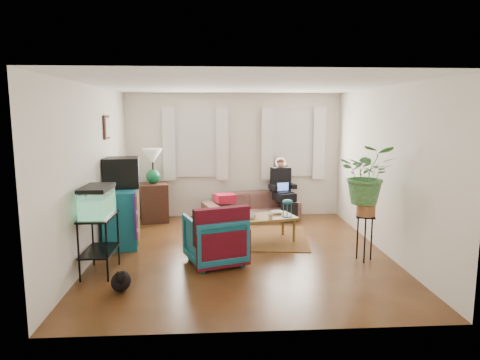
{
  "coord_description": "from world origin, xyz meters",
  "views": [
    {
      "loc": [
        -0.43,
        -6.51,
        2.17
      ],
      "look_at": [
        0.0,
        0.4,
        1.1
      ],
      "focal_mm": 32.0,
      "sensor_mm": 36.0,
      "label": 1
    }
  ],
  "objects": [
    {
      "name": "potted_plant",
      "position": [
        1.8,
        -0.5,
        1.17
      ],
      "size": [
        0.96,
        0.89,
        0.88
      ],
      "primitive_type": "imported",
      "rotation": [
        0.0,
        0.0,
        -0.31
      ],
      "color": "#599947",
      "rests_on": "plant_stand"
    },
    {
      "name": "seated_person",
      "position": [
        1.0,
        2.24,
        0.58
      ],
      "size": [
        0.63,
        0.7,
        1.15
      ],
      "primitive_type": null,
      "rotation": [
        0.0,
        0.0,
        0.28
      ],
      "color": "black",
      "rests_on": "sofa"
    },
    {
      "name": "armchair",
      "position": [
        -0.42,
        -0.47,
        0.4
      ],
      "size": [
        0.97,
        0.94,
        0.8
      ],
      "primitive_type": "imported",
      "rotation": [
        0.0,
        0.0,
        3.48
      ],
      "color": "#115F6B",
      "rests_on": "floor"
    },
    {
      "name": "table_lamp",
      "position": [
        -1.65,
        2.1,
        1.12
      ],
      "size": [
        0.48,
        0.48,
        0.71
      ],
      "primitive_type": null,
      "rotation": [
        0.0,
        0.0,
        0.22
      ],
      "color": "white",
      "rests_on": "side_table"
    },
    {
      "name": "cup_a",
      "position": [
        0.22,
        0.41,
        0.49
      ],
      "size": [
        0.15,
        0.15,
        0.09
      ],
      "primitive_type": "imported",
      "rotation": [
        0.0,
        0.0,
        0.28
      ],
      "color": "white",
      "rests_on": "coffee_table"
    },
    {
      "name": "window_right",
      "position": [
        1.25,
        2.48,
        1.55
      ],
      "size": [
        1.08,
        0.04,
        1.38
      ],
      "primitive_type": "cube",
      "color": "white",
      "rests_on": "wall_back"
    },
    {
      "name": "wall_left",
      "position": [
        -2.25,
        0.0,
        1.3
      ],
      "size": [
        0.01,
        5.0,
        2.6
      ],
      "primitive_type": "cube",
      "color": "silver",
      "rests_on": "floor"
    },
    {
      "name": "cup_b",
      "position": [
        0.52,
        0.41,
        0.48
      ],
      "size": [
        0.12,
        0.12,
        0.09
      ],
      "primitive_type": "imported",
      "rotation": [
        0.0,
        0.0,
        0.28
      ],
      "color": "beige",
      "rests_on": "coffee_table"
    },
    {
      "name": "serape_throw",
      "position": [
        -0.32,
        -0.76,
        0.56
      ],
      "size": [
        0.82,
        0.44,
        0.66
      ],
      "primitive_type": "cube",
      "rotation": [
        0.0,
        0.0,
        0.34
      ],
      "color": "#9E0A0A",
      "rests_on": "armchair"
    },
    {
      "name": "floor",
      "position": [
        0.0,
        0.0,
        0.0
      ],
      "size": [
        4.5,
        5.0,
        0.01
      ],
      "primitive_type": "cube",
      "color": "#4F2B14",
      "rests_on": "ground"
    },
    {
      "name": "wall_front",
      "position": [
        0.0,
        -2.5,
        1.3
      ],
      "size": [
        4.5,
        0.01,
        2.6
      ],
      "primitive_type": "cube",
      "color": "silver",
      "rests_on": "floor"
    },
    {
      "name": "curtains_left",
      "position": [
        -0.8,
        2.4,
        1.55
      ],
      "size": [
        1.36,
        0.06,
        1.5
      ],
      "primitive_type": "cube",
      "color": "white",
      "rests_on": "wall_back"
    },
    {
      "name": "picture_frame",
      "position": [
        -2.21,
        0.85,
        1.95
      ],
      "size": [
        0.04,
        0.32,
        0.4
      ],
      "primitive_type": "cube",
      "color": "#3D2616",
      "rests_on": "wall_left"
    },
    {
      "name": "bowl",
      "position": [
        0.67,
        0.74,
        0.46
      ],
      "size": [
        0.26,
        0.26,
        0.05
      ],
      "primitive_type": "imported",
      "rotation": [
        0.0,
        0.0,
        0.28
      ],
      "color": "white",
      "rests_on": "coffee_table"
    },
    {
      "name": "black_cat",
      "position": [
        -1.59,
        -1.41,
        0.15
      ],
      "size": [
        0.3,
        0.4,
        0.31
      ],
      "primitive_type": "ellipsoid",
      "rotation": [
        0.0,
        0.0,
        0.2
      ],
      "color": "black",
      "rests_on": "floor"
    },
    {
      "name": "snack_tray",
      "position": [
        0.1,
        0.63,
        0.46
      ],
      "size": [
        0.41,
        0.41,
        0.04
      ],
      "primitive_type": "cylinder",
      "rotation": [
        0.0,
        0.0,
        0.28
      ],
      "color": "#B21414",
      "rests_on": "coffee_table"
    },
    {
      "name": "birdcage",
      "position": [
        0.81,
        0.53,
        0.59
      ],
      "size": [
        0.21,
        0.21,
        0.31
      ],
      "primitive_type": null,
      "rotation": [
        0.0,
        0.0,
        0.28
      ],
      "color": "#115B6B",
      "rests_on": "coffee_table"
    },
    {
      "name": "sofa",
      "position": [
        0.33,
        2.05,
        0.38
      ],
      "size": [
        2.07,
        1.26,
        0.76
      ],
      "primitive_type": "imported",
      "rotation": [
        0.0,
        0.0,
        0.28
      ],
      "color": "brown",
      "rests_on": "floor"
    },
    {
      "name": "wall_right",
      "position": [
        2.25,
        0.0,
        1.3
      ],
      "size": [
        0.01,
        5.0,
        2.6
      ],
      "primitive_type": "cube",
      "color": "silver",
      "rests_on": "floor"
    },
    {
      "name": "area_rug",
      "position": [
        0.2,
        0.8,
        0.01
      ],
      "size": [
        2.18,
        1.83,
        0.01
      ],
      "primitive_type": "cube",
      "rotation": [
        0.0,
        0.0,
        -0.12
      ],
      "color": "brown",
      "rests_on": "floor"
    },
    {
      "name": "wall_back",
      "position": [
        0.0,
        2.5,
        1.3
      ],
      "size": [
        4.5,
        0.01,
        2.6
      ],
      "primitive_type": "cube",
      "color": "silver",
      "rests_on": "floor"
    },
    {
      "name": "side_table",
      "position": [
        -1.65,
        2.1,
        0.39
      ],
      "size": [
        0.64,
        0.64,
        0.78
      ],
      "primitive_type": "cube",
      "rotation": [
        0.0,
        0.0,
        0.22
      ],
      "color": "#3D2517",
      "rests_on": "floor"
    },
    {
      "name": "coffee_table",
      "position": [
        0.42,
        0.57,
        0.22
      ],
      "size": [
        1.18,
        0.85,
        0.44
      ],
      "primitive_type": "cube",
      "rotation": [
        0.0,
        0.0,
        0.28
      ],
      "color": "brown",
      "rests_on": "floor"
    },
    {
      "name": "plant_stand",
      "position": [
        1.8,
        -0.5,
        0.35
      ],
      "size": [
        0.37,
        0.37,
        0.69
      ],
      "primitive_type": "cube",
      "rotation": [
        0.0,
        0.0,
        -0.31
      ],
      "color": "black",
      "rests_on": "floor"
    },
    {
      "name": "window_left",
      "position": [
        -0.8,
        2.48,
        1.55
      ],
      "size": [
        1.08,
        0.04,
        1.38
      ],
      "primitive_type": "cube",
      "color": "white",
      "rests_on": "wall_back"
    },
    {
      "name": "curtains_right",
      "position": [
        1.25,
        2.4,
        1.55
      ],
      "size": [
        1.36,
        0.06,
        1.5
      ],
      "primitive_type": "cube",
      "color": "white",
      "rests_on": "wall_back"
    },
    {
      "name": "aquarium",
      "position": [
        -2.0,
        -0.77,
        1.02
      ],
      "size": [
        0.37,
        0.66,
        0.42
      ],
      "primitive_type": "cube",
      "rotation": [
        0.0,
        0.0,
        -0.01
      ],
      "color": "#7FD899",
      "rests_on": "aquarium_stand"
    },
    {
      "name": "crt_tv",
      "position": [
        -1.98,
        0.72,
        1.2
      ],
      "size": [
        0.65,
        0.6,
        0.5
      ],
      "primitive_type": "cube",
      "rotation": [
        0.0,
        0.0,
        0.14
      ],
      "color": "black",
      "rests_on": "dresser"
    },
    {
      "name": "aquarium_stand",
      "position": [
        -2.0,
        -0.77,
        0.4
      ],
      "size": [
        0.41,
        0.73,
        0.81
      ],
      "primitive_type": "cube",
      "rotation": [
        0.0,
        0.0,
        -0.01
      ],
      "color": "black",
      "rests_on": "floor"
    },
    {
      "name": "ceiling",
      "position": [
        0.0,
        0.0,
        2.6
      ],
      "size": [
        4.5,
        5.0,
        0.01
      ],
      "primitive_type": "cube",
      "color": "white",
      "rests_on": "wall_back"
    },
    {
      "name": "dresser",
      "position": [
        -1.99,
        0.61,
        0.47
      ],
      "size": [
        0.67,
        1.11,
        0.95
      ],
      "primitive_type": "cube",
      "rotation": [
        0.0,
        0.0,
        0.14
      ],
      "color": "#105464",
      "rests_on": "floor"
    }
  ]
}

